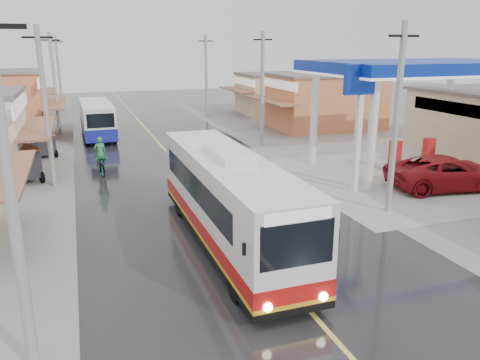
{
  "coord_description": "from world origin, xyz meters",
  "views": [
    {
      "loc": [
        -5.55,
        -16.18,
        7.07
      ],
      "look_at": [
        0.33,
        0.66,
        1.89
      ],
      "focal_mm": 35.0,
      "sensor_mm": 36.0,
      "label": 1
    }
  ],
  "objects": [
    {
      "name": "shopfronts_right",
      "position": [
        15.0,
        12.0,
        0.0
      ],
      "size": [
        11.0,
        44.0,
        4.8
      ],
      "primitive_type": null,
      "color": "beige",
      "rests_on": "ground"
    },
    {
      "name": "second_bus",
      "position": [
        -4.12,
        21.88,
        1.48
      ],
      "size": [
        2.4,
        8.31,
        2.74
      ],
      "rotation": [
        0.0,
        0.0,
        0.02
      ],
      "color": "silver",
      "rests_on": "road"
    },
    {
      "name": "utility_poles_right",
      "position": [
        7.0,
        15.0,
        0.0
      ],
      "size": [
        1.6,
        36.0,
        8.0
      ],
      "primitive_type": null,
      "color": "gray",
      "rests_on": "ground"
    },
    {
      "name": "tricycle_far",
      "position": [
        -7.91,
        16.23,
        0.87
      ],
      "size": [
        1.99,
        2.19,
        1.53
      ],
      "rotation": [
        0.0,
        0.0,
        0.41
      ],
      "color": "#26262D",
      "rests_on": "ground"
    },
    {
      "name": "utility_poles_left",
      "position": [
        -7.0,
        16.0,
        0.0
      ],
      "size": [
        1.6,
        50.0,
        8.0
      ],
      "primitive_type": null,
      "color": "gray",
      "rests_on": "ground"
    },
    {
      "name": "ground",
      "position": [
        0.0,
        0.0,
        0.0
      ],
      "size": [
        120.0,
        120.0,
        0.0
      ],
      "primitive_type": "plane",
      "color": "slate",
      "rests_on": "ground"
    },
    {
      "name": "road",
      "position": [
        0.0,
        15.0,
        0.01
      ],
      "size": [
        12.0,
        90.0,
        0.02
      ],
      "primitive_type": "cube",
      "color": "black",
      "rests_on": "ground"
    },
    {
      "name": "jeepney",
      "position": [
        11.89,
        1.88,
        0.85
      ],
      "size": [
        6.46,
        3.76,
        1.69
      ],
      "primitive_type": "imported",
      "rotation": [
        0.0,
        0.0,
        1.41
      ],
      "color": "maroon",
      "rests_on": "ground"
    },
    {
      "name": "coach_bus",
      "position": [
        -0.69,
        -0.93,
        1.7
      ],
      "size": [
        2.7,
        11.31,
        3.53
      ],
      "rotation": [
        0.0,
        0.0,
        0.0
      ],
      "color": "silver",
      "rests_on": "road"
    },
    {
      "name": "tricycle_near",
      "position": [
        -8.61,
        10.4,
        1.06
      ],
      "size": [
        2.37,
        2.64,
        1.85
      ],
      "rotation": [
        0.0,
        0.0,
        0.39
      ],
      "color": "#26262D",
      "rests_on": "ground"
    },
    {
      "name": "centre_line",
      "position": [
        0.0,
        15.0,
        0.02
      ],
      "size": [
        0.15,
        90.0,
        0.01
      ],
      "primitive_type": "cube",
      "color": "#D8CC4C",
      "rests_on": "road"
    },
    {
      "name": "cyclist",
      "position": [
        -4.54,
        10.45,
        0.72
      ],
      "size": [
        0.91,
        2.1,
        2.2
      ],
      "rotation": [
        0.0,
        0.0,
        0.1
      ],
      "color": "black",
      "rests_on": "ground"
    }
  ]
}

